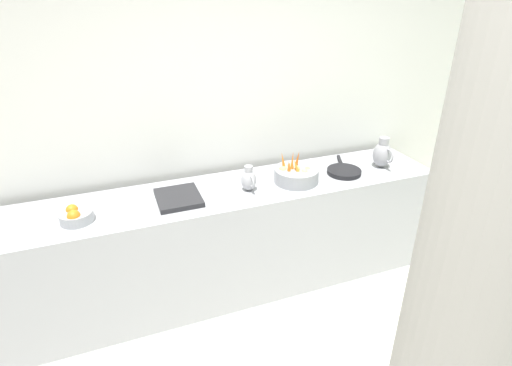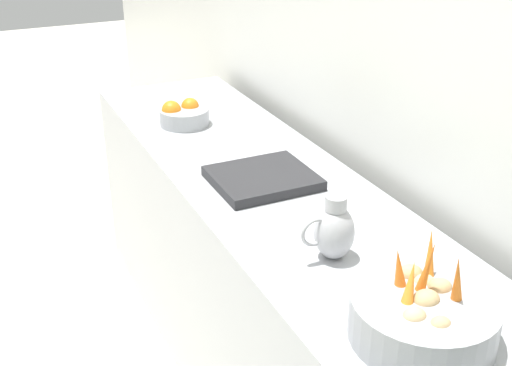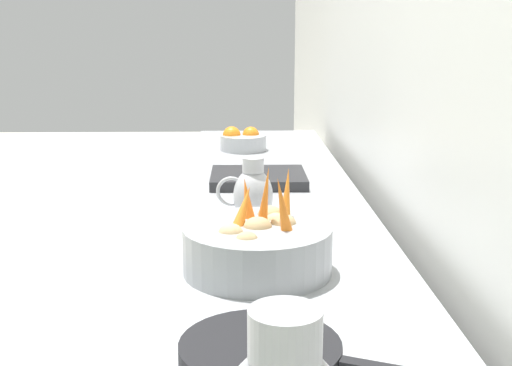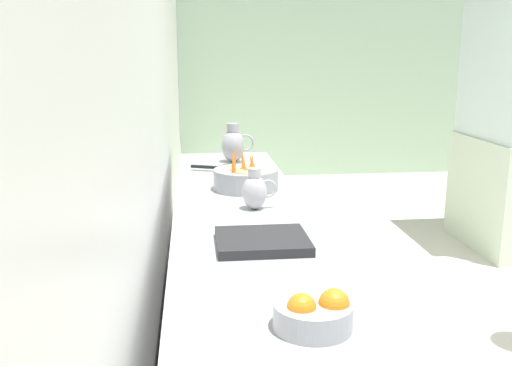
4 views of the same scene
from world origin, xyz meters
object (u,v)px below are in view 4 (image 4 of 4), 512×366
Objects in this scene: orange_bowl at (315,313)px; skillet_on_counter at (239,170)px; metal_pitcher_tall at (233,145)px; vegetable_colander at (246,178)px; metal_pitcher_short at (255,191)px.

orange_bowl is 1.99m from skillet_on_counter.
skillet_on_counter is at bearing 90.85° from orange_bowl.
metal_pitcher_tall is at bearing 90.91° from orange_bowl.
metal_pitcher_tall reaches higher than vegetable_colander.
skillet_on_counter is at bearing -88.80° from metal_pitcher_tall.
skillet_on_counter is at bearing 90.32° from metal_pitcher_short.
skillet_on_counter is (0.01, -0.36, -0.10)m from metal_pitcher_tall.
vegetable_colander is 1.34× the size of metal_pitcher_tall.
metal_pitcher_tall is (-0.01, 0.79, 0.05)m from vegetable_colander.
metal_pitcher_short is 0.81m from skillet_on_counter.
vegetable_colander is at bearing 91.15° from orange_bowl.
skillet_on_counter is (-0.03, 1.99, -0.03)m from orange_bowl.
metal_pitcher_tall is (-0.04, 2.35, 0.07)m from orange_bowl.
vegetable_colander is 0.43m from skillet_on_counter.
skillet_on_counter is at bearing 89.74° from vegetable_colander.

